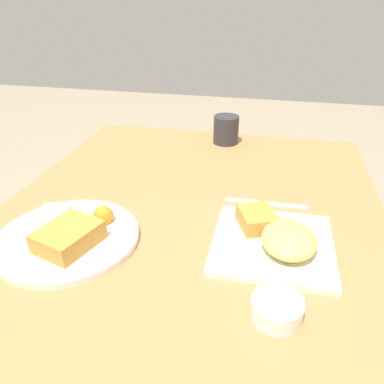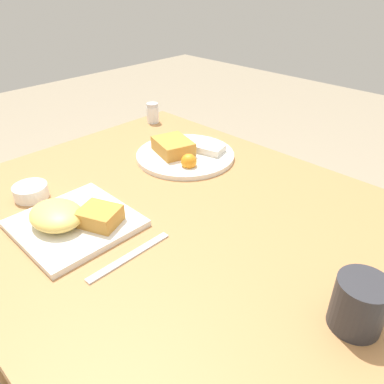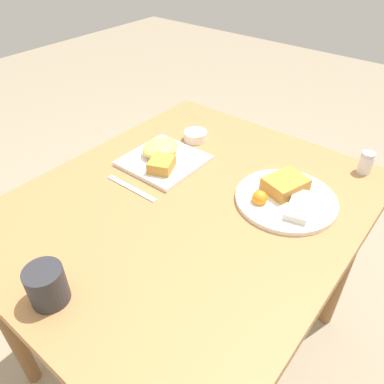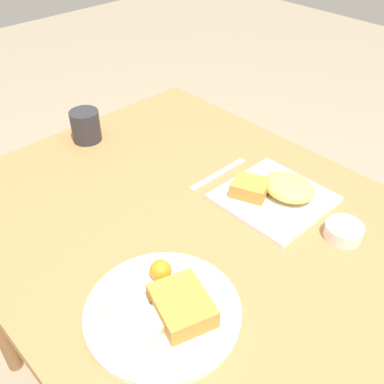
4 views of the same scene
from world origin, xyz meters
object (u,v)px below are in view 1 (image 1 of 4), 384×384
Objects in this scene: plate_oval_far at (68,235)px; sauce_ramekin at (277,308)px; butter_knife at (266,204)px; plate_square_near at (276,239)px; coffee_mug at (226,130)px.

plate_oval_far reaches higher than sauce_ramekin.
butter_knife is at bearing 5.23° from sauce_ramekin.
plate_square_near is 0.17m from butter_knife.
coffee_mug is (0.62, -0.23, 0.03)m from plate_oval_far.
butter_knife is at bearing -158.47° from coffee_mug.
plate_square_near is at bearing 98.80° from butter_knife.
plate_oval_far is 0.45m from butter_knife.
butter_knife is (0.17, 0.03, -0.02)m from plate_square_near.
plate_square_near is 0.18m from sauce_ramekin.
butter_knife is (0.24, -0.39, -0.01)m from plate_oval_far.
plate_square_near is 0.58m from coffee_mug.
plate_oval_far is at bearing 75.08° from sauce_ramekin.
plate_square_near reaches higher than plate_oval_far.
plate_oval_far reaches higher than butter_knife.
coffee_mug is (0.38, 0.15, 0.04)m from butter_knife.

